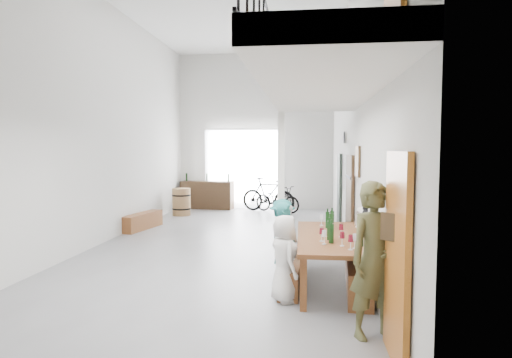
# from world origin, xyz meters

# --- Properties ---
(floor) EXTENTS (12.00, 12.00, 0.00)m
(floor) POSITION_xyz_m (0.00, 0.00, 0.00)
(floor) COLOR slate
(floor) RESTS_ON ground
(room_walls) EXTENTS (12.00, 12.00, 12.00)m
(room_walls) POSITION_xyz_m (0.00, 0.00, 3.55)
(room_walls) COLOR silver
(room_walls) RESTS_ON ground
(gateway_portal) EXTENTS (2.80, 0.08, 2.80)m
(gateway_portal) POSITION_xyz_m (-0.40, 5.94, 1.40)
(gateway_portal) COLOR white
(gateway_portal) RESTS_ON ground
(right_wall_decor) EXTENTS (0.07, 8.28, 5.07)m
(right_wall_decor) POSITION_xyz_m (2.70, -1.87, 1.74)
(right_wall_decor) COLOR #B0601F
(right_wall_decor) RESTS_ON ground
(balcony) EXTENTS (1.52, 5.62, 4.00)m
(balcony) POSITION_xyz_m (1.98, -3.13, 2.96)
(balcony) COLOR white
(balcony) RESTS_ON ground
(tasting_table) EXTENTS (1.06, 2.53, 0.79)m
(tasting_table) POSITION_xyz_m (2.20, -2.58, 0.71)
(tasting_table) COLOR brown
(tasting_table) RESTS_ON ground
(bench_inner) EXTENTS (0.40, 1.82, 0.41)m
(bench_inner) POSITION_xyz_m (1.62, -2.52, 0.21)
(bench_inner) COLOR brown
(bench_inner) RESTS_ON ground
(bench_wall) EXTENTS (0.42, 2.13, 0.49)m
(bench_wall) POSITION_xyz_m (2.57, -2.63, 0.24)
(bench_wall) COLOR brown
(bench_wall) RESTS_ON ground
(tableware) EXTENTS (0.50, 1.86, 0.35)m
(tableware) POSITION_xyz_m (2.21, -2.67, 0.93)
(tableware) COLOR black
(tableware) RESTS_ON tasting_table
(side_bench) EXTENTS (0.62, 1.56, 0.43)m
(side_bench) POSITION_xyz_m (-2.50, 1.62, 0.21)
(side_bench) COLOR brown
(side_bench) RESTS_ON ground
(oak_barrel) EXTENTS (0.59, 0.59, 0.87)m
(oak_barrel) POSITION_xyz_m (-2.16, 4.05, 0.43)
(oak_barrel) COLOR #9A6D44
(oak_barrel) RESTS_ON ground
(serving_counter) EXTENTS (1.89, 0.67, 0.98)m
(serving_counter) POSITION_xyz_m (-1.69, 5.65, 0.49)
(serving_counter) COLOR #342212
(serving_counter) RESTS_ON ground
(counter_bottles) EXTENTS (1.61, 0.20, 0.28)m
(counter_bottles) POSITION_xyz_m (-1.69, 5.67, 1.12)
(counter_bottles) COLOR black
(counter_bottles) RESTS_ON serving_counter
(guest_left_a) EXTENTS (0.58, 0.69, 1.21)m
(guest_left_a) POSITION_xyz_m (1.52, -3.33, 0.61)
(guest_left_a) COLOR white
(guest_left_a) RESTS_ON ground
(guest_left_b) EXTENTS (0.47, 0.56, 1.31)m
(guest_left_b) POSITION_xyz_m (1.50, -2.65, 0.65)
(guest_left_b) COLOR #227170
(guest_left_b) RESTS_ON ground
(guest_left_c) EXTENTS (0.62, 0.71, 1.22)m
(guest_left_c) POSITION_xyz_m (1.47, -2.14, 0.61)
(guest_left_c) COLOR white
(guest_left_c) RESTS_ON ground
(guest_left_d) EXTENTS (0.52, 0.83, 1.24)m
(guest_left_d) POSITION_xyz_m (1.39, -1.68, 0.62)
(guest_left_d) COLOR #227170
(guest_left_d) RESTS_ON ground
(guest_right_a) EXTENTS (0.39, 0.76, 1.24)m
(guest_right_a) POSITION_xyz_m (2.80, -3.10, 0.62)
(guest_right_a) COLOR #A82D1C
(guest_right_a) RESTS_ON ground
(guest_right_b) EXTENTS (0.46, 1.21, 1.28)m
(guest_right_b) POSITION_xyz_m (2.83, -2.46, 0.64)
(guest_right_b) COLOR black
(guest_right_b) RESTS_ON ground
(guest_right_c) EXTENTS (0.55, 0.66, 1.15)m
(guest_right_c) POSITION_xyz_m (2.79, -1.86, 0.58)
(guest_right_c) COLOR white
(guest_right_c) RESTS_ON ground
(host_standing) EXTENTS (0.76, 0.65, 1.77)m
(host_standing) POSITION_xyz_m (2.59, -4.35, 0.88)
(host_standing) COLOR #4E4F2C
(host_standing) RESTS_ON ground
(potted_plant) EXTENTS (0.44, 0.42, 0.40)m
(potted_plant) POSITION_xyz_m (2.45, 0.82, 0.20)
(potted_plant) COLOR #1B4B1E
(potted_plant) RESTS_ON ground
(bicycle_near) EXTENTS (1.77, 1.30, 0.89)m
(bicycle_near) POSITION_xyz_m (0.85, 5.12, 0.44)
(bicycle_near) COLOR black
(bicycle_near) RESTS_ON ground
(bicycle_far) EXTENTS (1.98, 1.14, 1.15)m
(bicycle_far) POSITION_xyz_m (0.54, 5.14, 0.57)
(bicycle_far) COLOR black
(bicycle_far) RESTS_ON ground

